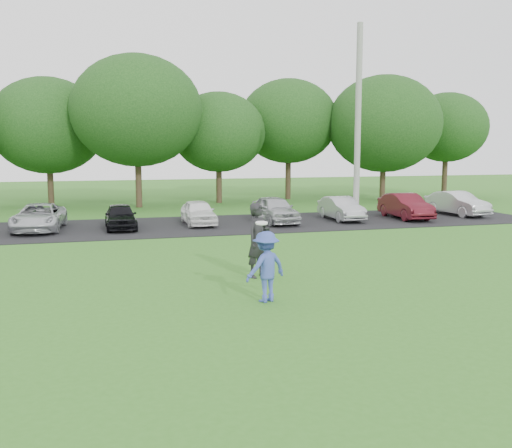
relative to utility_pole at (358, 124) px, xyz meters
The scene contains 7 objects.
ground 15.49m from the utility_pole, 120.28° to the right, with size 100.00×100.00×0.00m, color #347120.
parking_lot 8.73m from the utility_pole, behind, with size 32.00×6.50×0.03m, color black.
utility_pole is the anchor object (origin of this frame).
frisbee_player 15.46m from the utility_pole, 122.91° to the right, with size 1.17×0.94×1.82m.
camera_bystander 13.24m from the utility_pole, 126.94° to the right, with size 0.86×0.80×1.98m.
parked_cars 9.79m from the utility_pole, behind, with size 28.35×4.84×1.24m.
tree_row 11.62m from the utility_pole, 120.87° to the left, with size 42.39×9.85×8.64m.
Camera 1 is at (-4.21, -11.75, 3.43)m, focal length 40.00 mm.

